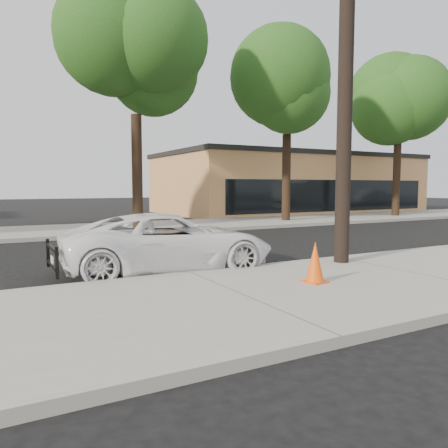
{
  "coord_description": "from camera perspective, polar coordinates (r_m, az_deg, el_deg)",
  "views": [
    {
      "loc": [
        -3.61,
        -10.25,
        1.92
      ],
      "look_at": [
        1.4,
        -1.0,
        1.0
      ],
      "focal_mm": 35.0,
      "sensor_mm": 36.0,
      "label": 1
    }
  ],
  "objects": [
    {
      "name": "ground",
      "position": [
        11.03,
        -8.96,
        -5.08
      ],
      "size": [
        120.0,
        120.0,
        0.0
      ],
      "primitive_type": "plane",
      "color": "black",
      "rests_on": "ground"
    },
    {
      "name": "near_sidewalk",
      "position": [
        7.2,
        2.73,
        -9.86
      ],
      "size": [
        90.0,
        4.4,
        0.15
      ],
      "primitive_type": "cube",
      "color": "gray",
      "rests_on": "ground"
    },
    {
      "name": "far_sidewalk",
      "position": [
        19.18,
        -17.49,
        -0.75
      ],
      "size": [
        90.0,
        5.0,
        0.15
      ],
      "primitive_type": "cube",
      "color": "gray",
      "rests_on": "ground"
    },
    {
      "name": "curb_near",
      "position": [
        9.1,
        -4.51,
        -6.71
      ],
      "size": [
        90.0,
        0.12,
        0.16
      ],
      "primitive_type": "cube",
      "color": "#9E9B93",
      "rests_on": "ground"
    },
    {
      "name": "building_main",
      "position": [
        32.77,
        8.32,
        5.09
      ],
      "size": [
        18.0,
        10.0,
        4.0
      ],
      "primitive_type": "cube",
      "color": "tan",
      "rests_on": "ground"
    },
    {
      "name": "utility_pole",
      "position": [
        10.8,
        15.63,
        19.72
      ],
      "size": [
        1.4,
        0.34,
        9.0
      ],
      "color": "black",
      "rests_on": "near_sidewalk"
    },
    {
      "name": "tree_c",
      "position": [
        19.46,
        -10.72,
        19.77
      ],
      "size": [
        4.96,
        4.8,
        9.55
      ],
      "color": "black",
      "rests_on": "far_sidewalk"
    },
    {
      "name": "tree_d",
      "position": [
        23.27,
        8.89,
        15.95
      ],
      "size": [
        4.5,
        4.35,
        8.75
      ],
      "color": "black",
      "rests_on": "far_sidewalk"
    },
    {
      "name": "tree_e",
      "position": [
        28.68,
        22.42,
        14.21
      ],
      "size": [
        4.8,
        4.65,
        9.25
      ],
      "color": "black",
      "rests_on": "far_sidewalk"
    },
    {
      "name": "police_cruiser",
      "position": [
        9.93,
        -7.17,
        -2.34
      ],
      "size": [
        4.91,
        2.59,
        1.32
      ],
      "primitive_type": "imported",
      "rotation": [
        0.0,
        0.0,
        1.48
      ],
      "color": "white",
      "rests_on": "ground"
    },
    {
      "name": "traffic_cone",
      "position": [
        8.21,
        11.8,
        -4.96
      ],
      "size": [
        0.45,
        0.45,
        0.76
      ],
      "rotation": [
        0.0,
        0.0,
        0.17
      ],
      "color": "#FF570D",
      "rests_on": "near_sidewalk"
    }
  ]
}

